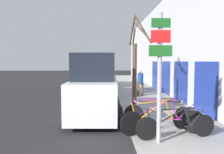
% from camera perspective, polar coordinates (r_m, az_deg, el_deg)
% --- Properties ---
extents(ground_plane, '(80.00, 80.00, 0.00)m').
position_cam_1_polar(ground_plane, '(14.18, -2.80, -5.10)').
color(ground_plane, black).
extents(sidewalk_curb, '(3.20, 32.00, 0.15)m').
position_cam_1_polar(sidewalk_curb, '(17.11, 6.09, -3.28)').
color(sidewalk_curb, gray).
rests_on(sidewalk_curb, ground).
extents(building_facade, '(0.23, 32.00, 6.50)m').
position_cam_1_polar(building_facade, '(17.25, 12.01, 7.18)').
color(building_facade, '#BCBCC1').
rests_on(building_facade, ground).
extents(signpost, '(0.59, 0.13, 3.35)m').
position_cam_1_polar(signpost, '(5.71, 12.35, 1.25)').
color(signpost, '#939399').
rests_on(signpost, sidewalk_curb).
extents(bicycle_0, '(2.28, 0.48, 0.87)m').
position_cam_1_polar(bicycle_0, '(6.37, 16.38, -11.98)').
color(bicycle_0, black).
rests_on(bicycle_0, sidewalk_curb).
extents(bicycle_1, '(2.36, 0.89, 0.98)m').
position_cam_1_polar(bicycle_1, '(6.77, 11.98, -10.60)').
color(bicycle_1, black).
rests_on(bicycle_1, sidewalk_curb).
extents(bicycle_2, '(2.27, 1.20, 0.96)m').
position_cam_1_polar(bicycle_2, '(7.07, 12.93, -10.01)').
color(bicycle_2, black).
rests_on(bicycle_2, sidewalk_curb).
extents(parked_car_0, '(2.08, 4.25, 2.57)m').
position_cam_1_polar(parked_car_0, '(8.78, -4.51, -3.21)').
color(parked_car_0, silver).
rests_on(parked_car_0, ground).
extents(parked_car_1, '(2.11, 4.27, 2.43)m').
position_cam_1_polar(parked_car_1, '(13.76, -3.07, -0.80)').
color(parked_car_1, '#B2B7BC').
rests_on(parked_car_1, ground).
extents(parked_car_2, '(2.12, 4.58, 2.40)m').
position_cam_1_polar(parked_car_2, '(18.98, -3.10, 0.54)').
color(parked_car_2, '#51565B').
rests_on(parked_car_2, ground).
extents(pedestrian_near, '(0.42, 0.36, 1.60)m').
position_cam_1_polar(pedestrian_near, '(13.55, 7.41, -0.97)').
color(pedestrian_near, '#4C3D2D').
rests_on(pedestrian_near, sidewalk_curb).
extents(street_tree, '(0.93, 1.55, 4.16)m').
position_cam_1_polar(street_tree, '(9.80, 6.12, 2.69)').
color(street_tree, '#4C3828').
rests_on(street_tree, sidewalk_curb).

